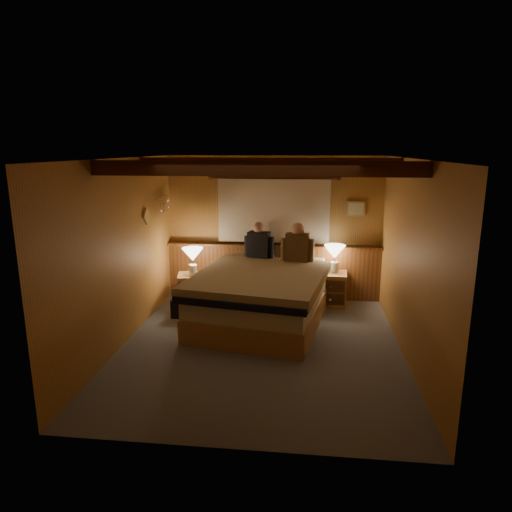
# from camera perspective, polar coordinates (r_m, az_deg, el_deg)

# --- Properties ---
(floor) EXTENTS (4.20, 4.20, 0.00)m
(floor) POSITION_cam_1_polar(r_m,az_deg,el_deg) (6.06, 0.62, -11.22)
(floor) COLOR #555A65
(floor) RESTS_ON ground
(ceiling) EXTENTS (4.20, 4.20, 0.00)m
(ceiling) POSITION_cam_1_polar(r_m,az_deg,el_deg) (5.51, 0.68, 12.09)
(ceiling) COLOR tan
(ceiling) RESTS_ON wall_back
(wall_back) EXTENTS (3.60, 0.00, 3.60)m
(wall_back) POSITION_cam_1_polar(r_m,az_deg,el_deg) (7.72, 2.22, 3.51)
(wall_back) COLOR #B1823F
(wall_back) RESTS_ON floor
(wall_left) EXTENTS (0.00, 4.20, 4.20)m
(wall_left) POSITION_cam_1_polar(r_m,az_deg,el_deg) (6.11, -16.38, 0.32)
(wall_left) COLOR #B1823F
(wall_left) RESTS_ON floor
(wall_right) EXTENTS (0.00, 4.20, 4.20)m
(wall_right) POSITION_cam_1_polar(r_m,az_deg,el_deg) (5.78, 18.70, -0.59)
(wall_right) COLOR #B1823F
(wall_right) RESTS_ON floor
(wall_front) EXTENTS (3.60, 0.00, 3.60)m
(wall_front) POSITION_cam_1_polar(r_m,az_deg,el_deg) (3.68, -2.69, -7.77)
(wall_front) COLOR #B1823F
(wall_front) RESTS_ON floor
(wainscot) EXTENTS (3.60, 0.23, 0.94)m
(wainscot) POSITION_cam_1_polar(r_m,az_deg,el_deg) (7.81, 2.14, -1.74)
(wainscot) COLOR brown
(wainscot) RESTS_ON wall_back
(curtain_window) EXTENTS (2.18, 0.09, 1.11)m
(curtain_window) POSITION_cam_1_polar(r_m,az_deg,el_deg) (7.60, 2.21, 5.80)
(curtain_window) COLOR #4D2713
(curtain_window) RESTS_ON wall_back
(ceiling_beams) EXTENTS (3.60, 1.65, 0.16)m
(ceiling_beams) POSITION_cam_1_polar(r_m,az_deg,el_deg) (5.67, 0.83, 11.21)
(ceiling_beams) COLOR #4D2713
(ceiling_beams) RESTS_ON ceiling
(coat_rail) EXTENTS (0.05, 0.55, 0.24)m
(coat_rail) POSITION_cam_1_polar(r_m,az_deg,el_deg) (7.47, -11.42, 6.54)
(coat_rail) COLOR white
(coat_rail) RESTS_ON wall_left
(framed_print) EXTENTS (0.30, 0.04, 0.25)m
(framed_print) POSITION_cam_1_polar(r_m,az_deg,el_deg) (7.67, 12.40, 5.78)
(framed_print) COLOR tan
(framed_print) RESTS_ON wall_back
(bed) EXTENTS (2.09, 2.54, 0.78)m
(bed) POSITION_cam_1_polar(r_m,az_deg,el_deg) (6.71, 0.74, -5.04)
(bed) COLOR #B4824C
(bed) RESTS_ON floor
(nightstand_left) EXTENTS (0.55, 0.51, 0.52)m
(nightstand_left) POSITION_cam_1_polar(r_m,az_deg,el_deg) (7.55, -7.88, -4.20)
(nightstand_left) COLOR #B4824C
(nightstand_left) RESTS_ON floor
(nightstand_right) EXTENTS (0.52, 0.48, 0.54)m
(nightstand_right) POSITION_cam_1_polar(r_m,az_deg,el_deg) (7.59, 9.35, -4.06)
(nightstand_right) COLOR #B4824C
(nightstand_right) RESTS_ON floor
(lamp_left) EXTENTS (0.34, 0.34, 0.44)m
(lamp_left) POSITION_cam_1_polar(r_m,az_deg,el_deg) (7.37, -7.92, -0.01)
(lamp_left) COLOR silver
(lamp_left) RESTS_ON nightstand_left
(lamp_right) EXTENTS (0.34, 0.34, 0.45)m
(lamp_right) POSITION_cam_1_polar(r_m,az_deg,el_deg) (7.49, 9.80, 0.33)
(lamp_right) COLOR silver
(lamp_right) RESTS_ON nightstand_right
(person_left) EXTENTS (0.50, 0.27, 0.61)m
(person_left) POSITION_cam_1_polar(r_m,az_deg,el_deg) (7.42, 0.38, 1.63)
(person_left) COLOR black
(person_left) RESTS_ON bed
(person_right) EXTENTS (0.53, 0.24, 0.64)m
(person_right) POSITION_cam_1_polar(r_m,az_deg,el_deg) (7.19, 5.20, 1.30)
(person_right) COLOR #4B361E
(person_right) RESTS_ON bed
(duffel_bag) EXTENTS (0.48, 0.30, 0.34)m
(duffel_bag) POSITION_cam_1_polar(r_m,az_deg,el_deg) (7.09, -8.46, -6.32)
(duffel_bag) COLOR black
(duffel_bag) RESTS_ON floor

